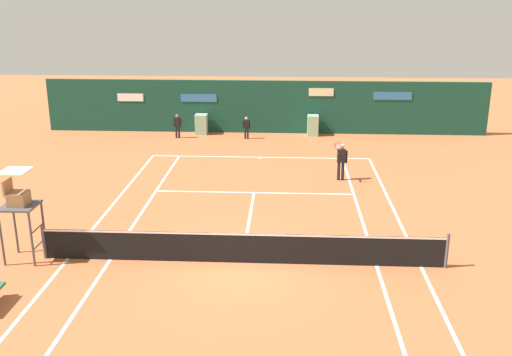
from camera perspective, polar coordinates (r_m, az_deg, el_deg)
ground_plane at (r=18.23m, az=-1.24°, el=-7.44°), size 80.00×80.00×0.01m
tennis_net at (r=17.50m, az=-1.39°, el=-6.73°), size 12.10×0.10×1.07m
sponsor_back_wall at (r=33.47m, az=0.79°, el=6.86°), size 25.00×1.02×2.98m
umpire_chair at (r=18.58m, az=-22.09°, el=-2.18°), size 1.00×1.00×2.82m
player_on_baseline at (r=25.17m, az=8.29°, el=1.87°), size 0.63×0.66×1.81m
ball_kid_right_post at (r=32.63m, az=-7.66°, el=5.19°), size 0.44×0.18×1.33m
ball_kid_centre_post at (r=32.15m, az=-0.94°, el=5.07°), size 0.41×0.18×1.23m
tennis_ball_near_service_line at (r=27.84m, az=4.81°, el=1.56°), size 0.07×0.07×0.07m
tennis_ball_by_sideline at (r=21.70m, az=-12.70°, el=-3.57°), size 0.07×0.07×0.07m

